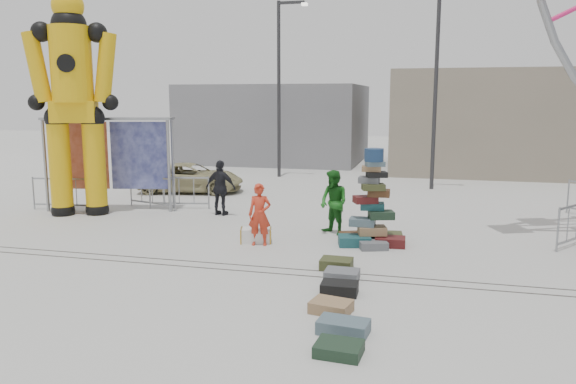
% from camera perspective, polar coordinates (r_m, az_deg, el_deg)
% --- Properties ---
extents(ground, '(90.00, 90.00, 0.00)m').
position_cam_1_polar(ground, '(11.40, -1.07, -9.26)').
color(ground, '#9E9E99').
rests_on(ground, ground).
extents(track_line_near, '(40.00, 0.04, 0.01)m').
position_cam_1_polar(track_line_near, '(11.95, -0.30, -8.35)').
color(track_line_near, '#47443F').
rests_on(track_line_near, ground).
extents(track_line_far, '(40.00, 0.04, 0.01)m').
position_cam_1_polar(track_line_far, '(12.32, 0.16, -7.79)').
color(track_line_far, '#47443F').
rests_on(track_line_far, ground).
extents(building_right, '(12.00, 8.00, 5.00)m').
position_cam_1_polar(building_right, '(30.72, 22.07, 6.64)').
color(building_right, gray).
rests_on(building_right, ground).
extents(building_left, '(10.00, 8.00, 4.40)m').
position_cam_1_polar(building_left, '(33.63, -1.12, 7.01)').
color(building_left, gray).
rests_on(building_left, ground).
extents(lamp_post_right, '(1.41, 0.25, 8.00)m').
position_cam_1_polar(lamp_post_right, '(23.43, 15.04, 11.18)').
color(lamp_post_right, '#2D2D30').
rests_on(lamp_post_right, ground).
extents(lamp_post_left, '(1.41, 0.25, 8.00)m').
position_cam_1_polar(lamp_post_left, '(26.31, -0.74, 11.28)').
color(lamp_post_left, '#2D2D30').
rests_on(lamp_post_left, ground).
extents(suitcase_tower, '(1.76, 1.55, 2.44)m').
position_cam_1_polar(suitcase_tower, '(14.36, 8.51, -2.60)').
color(suitcase_tower, '#1C5055').
rests_on(suitcase_tower, ground).
extents(crash_test_dummy, '(2.78, 1.49, 7.11)m').
position_cam_1_polar(crash_test_dummy, '(18.78, -20.98, 9.13)').
color(crash_test_dummy, black).
rests_on(crash_test_dummy, ground).
extents(banner_scaffold, '(4.27, 1.65, 3.06)m').
position_cam_1_polar(banner_scaffold, '(19.31, -17.74, 4.98)').
color(banner_scaffold, gray).
rests_on(banner_scaffold, ground).
extents(steamer_trunk, '(0.87, 0.64, 0.37)m').
position_cam_1_polar(steamer_trunk, '(14.49, -3.27, -4.42)').
color(steamer_trunk, silver).
rests_on(steamer_trunk, ground).
extents(row_case_0, '(0.69, 0.53, 0.23)m').
position_cam_1_polar(row_case_0, '(12.32, 4.94, -7.28)').
color(row_case_0, '#3F4422').
rests_on(row_case_0, ground).
extents(row_case_1, '(0.69, 0.54, 0.21)m').
position_cam_1_polar(row_case_1, '(11.62, 5.50, -8.40)').
color(row_case_1, slate).
rests_on(row_case_1, ground).
extents(row_case_2, '(0.70, 0.50, 0.23)m').
position_cam_1_polar(row_case_2, '(10.83, 5.25, -9.70)').
color(row_case_2, black).
rests_on(row_case_2, ground).
extents(row_case_3, '(0.78, 0.65, 0.21)m').
position_cam_1_polar(row_case_3, '(9.94, 4.39, -11.53)').
color(row_case_3, '#9C774F').
rests_on(row_case_3, ground).
extents(row_case_4, '(0.85, 0.57, 0.22)m').
position_cam_1_polar(row_case_4, '(9.15, 5.64, -13.44)').
color(row_case_4, slate).
rests_on(row_case_4, ground).
extents(row_case_5, '(0.71, 0.59, 0.18)m').
position_cam_1_polar(row_case_5, '(8.46, 5.19, -15.58)').
color(row_case_5, '#1C3322').
rests_on(row_case_5, ground).
extents(barricade_dummy_a, '(2.00, 0.37, 1.10)m').
position_cam_1_polar(barricade_dummy_a, '(19.99, -21.98, -0.16)').
color(barricade_dummy_a, gray).
rests_on(barricade_dummy_a, ground).
extents(barricade_dummy_b, '(1.94, 0.67, 1.10)m').
position_cam_1_polar(barricade_dummy_b, '(19.40, -13.63, -0.01)').
color(barricade_dummy_b, gray).
rests_on(barricade_dummy_b, ground).
extents(barricade_dummy_c, '(1.98, 0.48, 1.10)m').
position_cam_1_polar(barricade_dummy_c, '(19.14, -11.01, -0.05)').
color(barricade_dummy_c, gray).
rests_on(barricade_dummy_c, ground).
extents(pedestrian_red, '(0.63, 0.46, 1.57)m').
position_cam_1_polar(pedestrian_red, '(14.10, -2.90, -2.31)').
color(pedestrian_red, red).
rests_on(pedestrian_red, ground).
extents(pedestrian_green, '(1.08, 1.05, 1.76)m').
position_cam_1_polar(pedestrian_green, '(15.24, 4.68, -1.07)').
color(pedestrian_green, '#175D17').
rests_on(pedestrian_green, ground).
extents(pedestrian_black, '(1.07, 0.55, 1.75)m').
position_cam_1_polar(pedestrian_black, '(17.81, -6.84, 0.42)').
color(pedestrian_black, black).
rests_on(pedestrian_black, ground).
extents(parked_suv, '(4.39, 2.60, 1.14)m').
position_cam_1_polar(parked_suv, '(22.48, -9.86, 1.45)').
color(parked_suv, tan).
rests_on(parked_suv, ground).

